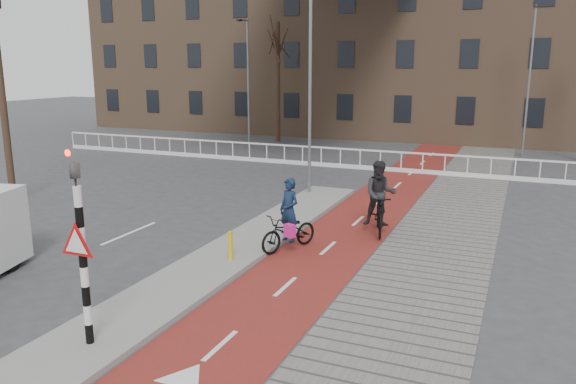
% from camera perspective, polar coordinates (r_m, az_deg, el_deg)
% --- Properties ---
extents(ground, '(120.00, 120.00, 0.00)m').
position_cam_1_polar(ground, '(12.12, -10.79, -11.72)').
color(ground, '#38383A').
rests_on(ground, ground).
extents(bike_lane, '(2.50, 60.00, 0.01)m').
position_cam_1_polar(bike_lane, '(20.30, 8.68, -1.51)').
color(bike_lane, maroon).
rests_on(bike_lane, ground).
extents(sidewalk, '(3.00, 60.00, 0.01)m').
position_cam_1_polar(sidewalk, '(19.83, 16.54, -2.25)').
color(sidewalk, slate).
rests_on(sidewalk, ground).
extents(curb_island, '(1.80, 16.00, 0.12)m').
position_cam_1_polar(curb_island, '(15.63, -4.81, -5.59)').
color(curb_island, gray).
rests_on(curb_island, ground).
extents(traffic_signal, '(0.80, 0.80, 3.68)m').
position_cam_1_polar(traffic_signal, '(10.31, -20.30, -4.93)').
color(traffic_signal, black).
rests_on(traffic_signal, curb_island).
extents(bollard, '(0.12, 0.12, 0.75)m').
position_cam_1_polar(bollard, '(14.37, -5.87, -5.46)').
color(bollard, '#E1B20C').
rests_on(bollard, curb_island).
extents(cyclist_near, '(1.41, 2.03, 2.00)m').
position_cam_1_polar(cyclist_near, '(15.33, 0.11, -3.49)').
color(cyclist_near, black).
rests_on(cyclist_near, bike_lane).
extents(cyclist_far, '(1.17, 2.17, 2.21)m').
position_cam_1_polar(cyclist_far, '(16.96, 9.29, -1.21)').
color(cyclist_far, black).
rests_on(cyclist_far, bike_lane).
extents(railing, '(28.00, 0.10, 0.99)m').
position_cam_1_polar(railing, '(28.81, -0.37, 3.50)').
color(railing, silver).
rests_on(railing, ground).
extents(townhouse_row, '(46.00, 10.00, 15.90)m').
position_cam_1_polar(townhouse_row, '(42.22, 10.70, 16.49)').
color(townhouse_row, '#7F6047').
rests_on(townhouse_row, ground).
extents(tree_mid, '(0.29, 0.29, 7.60)m').
position_cam_1_polar(tree_mid, '(36.90, -1.04, 11.02)').
color(tree_mid, black).
rests_on(tree_mid, ground).
extents(streetlight_near, '(0.12, 0.12, 8.61)m').
position_cam_1_polar(streetlight_near, '(21.36, 2.26, 11.01)').
color(streetlight_near, slate).
rests_on(streetlight_near, ground).
extents(streetlight_left, '(0.12, 0.12, 7.59)m').
position_cam_1_polar(streetlight_left, '(34.58, -4.06, 10.86)').
color(streetlight_left, slate).
rests_on(streetlight_left, ground).
extents(streetlight_right, '(0.12, 0.12, 8.02)m').
position_cam_1_polar(streetlight_right, '(33.48, 23.29, 10.16)').
color(streetlight_right, slate).
rests_on(streetlight_right, ground).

